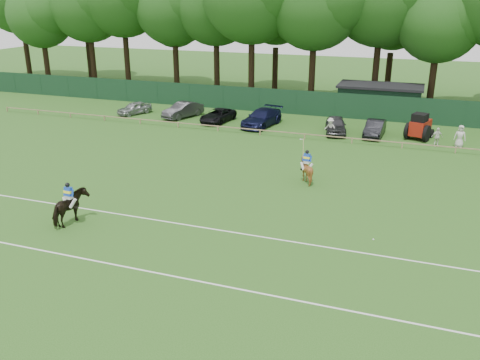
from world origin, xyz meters
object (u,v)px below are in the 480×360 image
at_px(spectator_left, 330,127).
at_px(sedan_navy, 262,118).
at_px(sedan_silver, 134,108).
at_px(estate_black, 375,128).
at_px(tractor, 420,127).
at_px(polo_ball, 373,239).
at_px(suv_black, 218,116).
at_px(spectator_mid, 437,137).
at_px(utility_shed, 379,99).
at_px(horse_chestnut, 306,170).
at_px(hatch_grey, 336,125).
at_px(spectator_right, 460,136).
at_px(horse_dark, 70,208).
at_px(sedan_grey, 183,110).

bearing_deg(spectator_left, sedan_navy, -170.57).
xyz_separation_m(sedan_silver, estate_black, (24.20, -0.49, 0.07)).
height_order(sedan_navy, tractor, tractor).
height_order(estate_black, tractor, tractor).
bearing_deg(estate_black, polo_ball, -82.02).
distance_m(suv_black, spectator_mid, 19.96).
bearing_deg(utility_shed, sedan_navy, -138.02).
relative_size(horse_chestnut, hatch_grey, 0.38).
xyz_separation_m(spectator_left, spectator_mid, (8.68, 0.07, -0.06)).
bearing_deg(spectator_left, horse_chestnut, -63.59).
xyz_separation_m(spectator_left, utility_shed, (3.10, 10.58, 0.69)).
bearing_deg(polo_ball, suv_black, 129.18).
relative_size(estate_black, polo_ball, 47.10).
height_order(spectator_left, spectator_right, spectator_right).
height_order(sedan_silver, spectator_right, spectator_right).
bearing_deg(spectator_left, tractor, 38.71).
relative_size(hatch_grey, spectator_right, 2.38).
height_order(spectator_mid, tractor, tractor).
bearing_deg(sedan_navy, estate_black, 9.21).
relative_size(horse_chestnut, sedan_silver, 0.44).
relative_size(suv_black, sedan_navy, 0.84).
relative_size(horse_dark, polo_ball, 24.56).
height_order(horse_chestnut, suv_black, horse_chestnut).
height_order(sedan_silver, tractor, tractor).
height_order(estate_black, spectator_mid, spectator_mid).
height_order(spectator_left, spectator_mid, spectator_left).
bearing_deg(hatch_grey, sedan_navy, 165.41).
bearing_deg(spectator_left, polo_ball, -49.60).
xyz_separation_m(estate_black, utility_shed, (-0.50, 8.98, 0.84)).
distance_m(sedan_grey, estate_black, 18.86).
bearing_deg(sedan_grey, utility_shed, 43.39).
relative_size(horse_chestnut, suv_black, 0.36).
xyz_separation_m(suv_black, utility_shed, (14.31, 8.77, 0.91)).
height_order(sedan_navy, spectator_left, spectator_left).
height_order(spectator_left, tractor, tractor).
distance_m(horse_dark, spectator_right, 30.54).
xyz_separation_m(estate_black, polo_ball, (2.04, -20.47, -0.65)).
bearing_deg(tractor, polo_ball, -76.84).
distance_m(spectator_mid, utility_shed, 11.92).
bearing_deg(horse_chestnut, sedan_grey, -33.31).
distance_m(sedan_silver, suv_black, 9.39).
bearing_deg(estate_black, spectator_left, -153.66).
bearing_deg(spectator_mid, spectator_left, 157.91).
xyz_separation_m(horse_chestnut, utility_shed, (2.56, 22.30, 0.72)).
distance_m(spectator_left, polo_ball, 19.71).
xyz_separation_m(sedan_silver, utility_shed, (23.70, 8.49, 0.90)).
height_order(suv_black, spectator_mid, spectator_mid).
height_order(sedan_navy, estate_black, sedan_navy).
bearing_deg(horse_chestnut, hatch_grey, -80.12).
distance_m(suv_black, spectator_left, 11.36).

